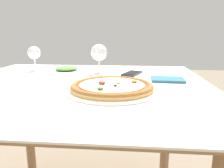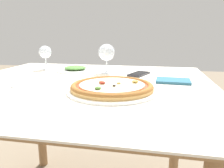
# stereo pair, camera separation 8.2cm
# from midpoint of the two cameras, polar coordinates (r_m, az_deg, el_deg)

# --- Properties ---
(dining_table) EXTENTS (1.17, 1.07, 0.75)m
(dining_table) POSITION_cam_midpoint_polar(r_m,az_deg,el_deg) (1.01, -5.36, -4.54)
(dining_table) COLOR #997047
(dining_table) RESTS_ON ground_plane
(pizza_plate) EXTENTS (0.34, 0.34, 0.04)m
(pizza_plate) POSITION_cam_midpoint_polar(r_m,az_deg,el_deg) (0.82, 2.85, -0.91)
(pizza_plate) COLOR white
(pizza_plate) RESTS_ON dining_table
(fork) EXTENTS (0.06, 0.17, 0.00)m
(fork) POSITION_cam_midpoint_polar(r_m,az_deg,el_deg) (1.02, -19.05, 0.28)
(fork) COLOR silver
(fork) RESTS_ON dining_table
(wine_glass_far_left) EXTENTS (0.07, 0.07, 0.14)m
(wine_glass_far_left) POSITION_cam_midpoint_polar(r_m,az_deg,el_deg) (1.38, -15.43, 7.88)
(wine_glass_far_left) COLOR silver
(wine_glass_far_left) RESTS_ON dining_table
(wine_glass_far_right) EXTENTS (0.09, 0.09, 0.16)m
(wine_glass_far_right) POSITION_cam_midpoint_polar(r_m,az_deg,el_deg) (1.21, 0.52, 8.11)
(wine_glass_far_right) COLOR silver
(wine_glass_far_right) RESTS_ON dining_table
(cell_phone) EXTENTS (0.12, 0.16, 0.01)m
(cell_phone) POSITION_cam_midpoint_polar(r_m,az_deg,el_deg) (1.17, 9.06, 2.62)
(cell_phone) COLOR #232328
(cell_phone) RESTS_ON dining_table
(side_plate) EXTENTS (0.21, 0.21, 0.03)m
(side_plate) POSITION_cam_midpoint_polar(r_m,az_deg,el_deg) (1.28, -7.77, 3.82)
(side_plate) COLOR white
(side_plate) RESTS_ON dining_table
(napkin_folded) EXTENTS (0.16, 0.12, 0.01)m
(napkin_folded) POSITION_cam_midpoint_polar(r_m,az_deg,el_deg) (1.04, 17.89, 0.78)
(napkin_folded) COLOR #2D607A
(napkin_folded) RESTS_ON dining_table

